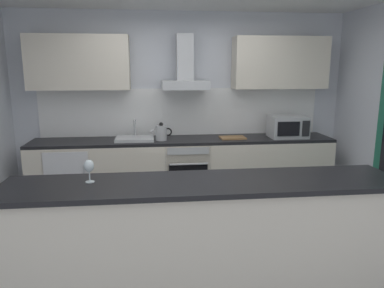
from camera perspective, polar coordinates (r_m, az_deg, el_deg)
The scene contains 14 objects.
ground at distance 3.81m, azimuth 0.91°, elevation -17.14°, with size 5.61×4.62×0.02m, color slate.
wall_back at distance 5.22m, azimuth -1.68°, elevation 5.93°, with size 5.61×0.12×2.60m, color silver.
backsplash_tile at distance 5.16m, azimuth -1.61°, elevation 5.07°, with size 3.92×0.02×0.66m, color white.
counter_back at distance 5.01m, azimuth -1.26°, elevation -4.23°, with size 4.06×0.60×0.90m.
counter_island at distance 3.01m, azimuth 1.90°, elevation -14.67°, with size 3.12×0.64×0.98m.
upper_cabinets at distance 4.97m, azimuth -1.50°, elevation 12.67°, with size 4.00×0.32×0.70m.
oven at distance 4.99m, azimuth -0.92°, elevation -4.19°, with size 0.60×0.62×0.80m.
refrigerator at distance 5.09m, azimuth -18.40°, elevation -4.90°, with size 0.58×0.60×0.85m.
microwave at distance 5.16m, azimuth 14.85°, elevation 2.66°, with size 0.50×0.38×0.30m.
sink at distance 4.87m, azimuth -8.99°, elevation 0.94°, with size 0.50×0.40×0.26m.
kettle at distance 4.81m, azimuth -4.86°, elevation 1.84°, with size 0.29×0.15×0.24m.
range_hood at distance 4.92m, azimuth -1.12°, elevation 11.25°, with size 0.62×0.45×0.72m.
wine_glass at distance 2.88m, azimuth -15.91°, elevation -3.46°, with size 0.08×0.08×0.18m.
chopping_board at distance 4.96m, azimuth 6.41°, elevation 1.00°, with size 0.34×0.22×0.02m, color #9E7247.
Camera 1 is at (-0.43, -3.31, 1.84)m, focal length 33.87 mm.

